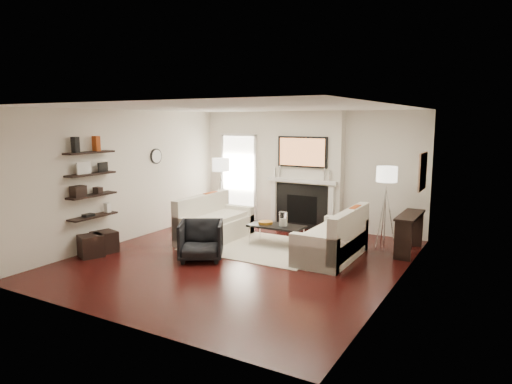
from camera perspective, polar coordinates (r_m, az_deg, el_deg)
The scene contains 71 objects.
room_envelope at distance 8.05m, azimuth -2.12°, elevation 0.83°, with size 6.00×6.00×6.00m.
chimney_breast at distance 10.58m, azimuth 6.13°, elevation 2.73°, with size 1.80×0.25×2.70m, color silver.
fireplace_surround at distance 10.58m, azimuth 5.76°, elevation -1.81°, with size 1.30×0.02×1.04m, color black.
firebox at distance 10.59m, azimuth 5.75°, elevation -2.19°, with size 0.75×0.02×0.65m, color black.
mantel_pilaster_l at distance 10.86m, azimuth 2.23°, elevation -1.34°, with size 0.12×0.08×1.10m, color white.
mantel_pilaster_r at distance 10.28m, azimuth 9.37°, elevation -2.03°, with size 0.12×0.08×1.10m, color white.
mantel_shelf at distance 10.44m, azimuth 5.70°, elevation 1.38°, with size 1.70×0.18×0.07m, color white.
tv_body at distance 10.40m, azimuth 5.82°, elevation 5.00°, with size 1.20×0.06×0.70m, color black.
tv_screen at distance 10.37m, azimuth 5.74°, elevation 4.99°, with size 1.10×0.01×0.62m, color #BF723F.
candlestick_l_tall at distance 10.66m, azimuth 3.04°, elevation 2.57°, with size 0.04×0.04×0.30m, color silver.
candlestick_l_short at distance 10.73m, azimuth 2.42°, elevation 2.45°, with size 0.04×0.04×0.24m, color silver.
candlestick_r_tall at distance 10.22m, azimuth 8.56°, elevation 2.21°, with size 0.04×0.04×0.30m, color silver.
candlestick_r_short at distance 10.18m, azimuth 9.24°, elevation 1.99°, with size 0.04×0.04×0.24m, color silver.
hallway_panel at distance 11.57m, azimuth -2.10°, elevation 1.80°, with size 0.90×0.02×2.10m, color white.
door_trim_l at distance 11.81m, azimuth -4.13°, elevation 1.93°, with size 0.06×0.06×2.16m, color white.
door_trim_r at distance 11.31m, azimuth -0.09°, elevation 1.64°, with size 0.06×0.06×2.16m, color white.
door_trim_top at distance 11.47m, azimuth -2.19°, elevation 7.15°, with size 1.02×0.06×0.06m, color white.
rug at distance 9.14m, azimuth 0.26°, elevation -6.80°, with size 2.60×2.00×0.01m, color beige.
loveseat_left_base at distance 9.65m, azimuth -5.09°, elevation -4.74°, with size 0.85×1.80×0.42m, color beige.
loveseat_left_back at distance 9.77m, azimuth -6.73°, elevation -2.69°, with size 0.18×1.80×0.80m, color beige.
loveseat_left_arm_n at distance 9.00m, azimuth -8.06°, elevation -5.21°, with size 0.85×0.18×0.60m, color beige.
loveseat_left_arm_s at distance 10.29m, azimuth -2.52°, elevation -3.34°, with size 0.85×0.18×0.60m, color beige.
loveseat_left_cushion at distance 9.56m, azimuth -4.87°, elevation -3.26°, with size 0.63×1.44×0.10m, color beige.
pillow_left_orange at distance 9.97m, azimuth -5.73°, elevation -1.25°, with size 0.10×0.42×0.42m, color #A54114.
pillow_left_charcoal at distance 9.50m, azimuth -7.83°, elevation -1.85°, with size 0.10×0.40×0.40m, color black.
loveseat_right_base at distance 8.47m, azimuth 9.36°, elevation -6.76°, with size 0.85×1.80×0.42m, color beige.
loveseat_right_back at distance 8.28m, azimuth 11.59°, elevation -4.92°, with size 0.18×1.80×0.80m, color beige.
loveseat_right_arm_n at distance 7.72m, azimuth 7.25°, elevation -7.57°, with size 0.85×0.18×0.60m, color beige.
loveseat_right_arm_s at distance 9.19m, azimuth 11.15°, elevation -4.99°, with size 0.85×0.18×0.60m, color beige.
loveseat_right_cushion at distance 8.42m, azimuth 9.08°, elevation -5.02°, with size 0.63×1.44×0.10m, color beige.
pillow_right_orange at distance 8.52m, azimuth 12.27°, elevation -3.16°, with size 0.10×0.42×0.42m, color #A54114.
pillow_right_charcoal at distance 7.96m, azimuth 10.96°, elevation -4.03°, with size 0.10×0.40×0.40m, color black.
coffee_table at distance 9.12m, azimuth 2.58°, elevation -4.28°, with size 1.10×0.55×0.04m, color black.
coffee_leg_nw at distance 9.22m, azimuth -0.84°, elevation -5.48°, with size 0.02×0.02×0.38m, color silver.
coffee_leg_ne at distance 8.77m, azimuth 4.83°, elevation -6.26°, with size 0.02×0.02×0.38m, color silver.
coffee_leg_sw at distance 9.59m, azimuth 0.50°, elevation -4.91°, with size 0.02×0.02×0.38m, color silver.
coffee_leg_se at distance 9.16m, azimuth 6.00°, elevation -5.63°, with size 0.02×0.02×0.38m, color silver.
hurricane_glass at distance 9.02m, azimuth 3.43°, elevation -3.40°, with size 0.17×0.17×0.29m, color white.
hurricane_candle at distance 9.04m, azimuth 3.43°, elevation -3.80°, with size 0.10×0.10×0.16m, color white.
copper_bowl at distance 9.23m, azimuth 1.19°, elevation -3.84°, with size 0.29×0.29×0.05m, color orange.
armchair at distance 8.28m, azimuth -6.89°, elevation -5.79°, with size 0.75×0.70×0.77m, color black.
lamp_left_post at distance 10.95m, azimuth -4.36°, elevation -1.00°, with size 0.02×0.02×1.20m, color silver.
lamp_left_shade at distance 10.84m, azimuth -4.41°, elevation 3.43°, with size 0.40×0.40×0.30m, color white.
lamp_left_leg_a at distance 10.89m, azimuth -3.88°, elevation -1.05°, with size 0.02×0.02×1.25m, color silver.
lamp_left_leg_b at distance 11.06m, azimuth -4.32°, elevation -0.90°, with size 0.02×0.02×1.25m, color silver.
lamp_left_leg_c at distance 10.91m, azimuth -4.88°, elevation -1.05°, with size 0.02×0.02×1.25m, color silver.
lamp_right_post at distance 9.37m, azimuth 15.82°, elevation -3.01°, with size 0.02×0.02×1.20m, color silver.
lamp_right_shade at distance 9.24m, azimuth 16.04°, elevation 2.16°, with size 0.40×0.40×0.30m, color white.
lamp_right_leg_a at distance 9.35m, azimuth 16.47°, elevation -3.07°, with size 0.02×0.02×1.25m, color silver.
lamp_right_leg_b at distance 9.48m, azimuth 15.64°, elevation -2.87°, with size 0.02×0.02×1.25m, color silver.
lamp_right_leg_c at distance 9.29m, azimuth 15.35°, elevation -3.09°, with size 0.02×0.02×1.25m, color silver.
console_top at distance 9.02m, azimuth 18.71°, elevation -2.76°, with size 0.35×1.20×0.04m, color black.
console_leg_n at distance 8.58m, azimuth 17.86°, elevation -5.88°, with size 0.30×0.04×0.71m, color black.
console_leg_s at distance 9.63m, azimuth 19.24°, elevation -4.35°, with size 0.30×0.04×0.71m, color black.
wall_art at distance 8.99m, azimuth 20.12°, elevation 2.42°, with size 0.03×0.70×0.70m, color #A87954.
shelf_bottom at distance 9.12m, azimuth -19.69°, elevation -2.88°, with size 0.25×1.00×0.04m, color black.
shelf_lower at distance 9.05m, azimuth -19.82°, elevation -0.40°, with size 0.25×1.00×0.04m, color black.
shelf_upper at distance 9.00m, azimuth -19.96°, elevation 2.12°, with size 0.25×1.00×0.04m, color black.
shelf_top at distance 8.96m, azimuth -20.09°, elevation 4.65°, with size 0.25×1.00×0.04m, color black.
decor_magfile_a at distance 8.76m, azimuth -21.65°, elevation 5.52°, with size 0.12×0.10×0.28m, color black.
decor_magfile_b at distance 9.06m, azimuth -19.34°, elevation 5.73°, with size 0.12×0.10×0.28m, color #A54114.
decor_frame_a at distance 8.89m, azimuth -20.75°, elevation 2.82°, with size 0.04×0.30×0.22m, color white.
decor_frame_b at distance 9.18m, azimuth -18.60°, elevation 2.98°, with size 0.04×0.22×0.18m, color black.
decor_wine_rack at distance 8.84m, azimuth -21.34°, elevation 0.08°, with size 0.18×0.25×0.20m, color black.
decor_box_small at distance 9.13m, azimuth -19.16°, elevation 0.21°, with size 0.15×0.12×0.12m, color black.
decor_books at distance 9.04m, azimuth -20.21°, elevation -2.73°, with size 0.14×0.20×0.05m, color black.
decor_box_tall at distance 9.33m, azimuth -18.08°, elevation -1.87°, with size 0.10×0.10×0.18m, color white.
clock_rim at distance 10.37m, azimuth -12.40°, elevation 4.39°, with size 0.34×0.34×0.04m, color black.
clock_face at distance 10.36m, azimuth -12.29°, elevation 4.39°, with size 0.29×0.29×0.01m, color white.
ottoman_near at distance 9.19m, azimuth -18.40°, elevation -5.93°, with size 0.40×0.40×0.40m, color black.
ottoman_far at distance 8.98m, azimuth -19.94°, elevation -6.34°, with size 0.40×0.40×0.40m, color black.
Camera 1 is at (4.21, -6.77, 2.48)m, focal length 32.00 mm.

